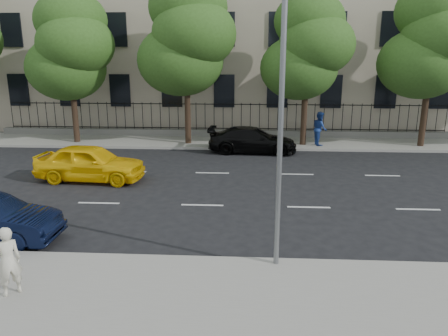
% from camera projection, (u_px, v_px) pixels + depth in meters
% --- Properties ---
extents(ground, '(120.00, 120.00, 0.00)m').
position_uv_depth(ground, '(194.00, 232.00, 14.11)').
color(ground, black).
rests_on(ground, ground).
extents(near_sidewalk, '(60.00, 4.00, 0.15)m').
position_uv_depth(near_sidewalk, '(173.00, 297.00, 10.24)').
color(near_sidewalk, gray).
rests_on(near_sidewalk, ground).
extents(far_sidewalk, '(60.00, 4.00, 0.15)m').
position_uv_depth(far_sidewalk, '(222.00, 142.00, 27.59)').
color(far_sidewalk, gray).
rests_on(far_sidewalk, ground).
extents(lane_markings, '(49.60, 4.62, 0.01)m').
position_uv_depth(lane_markings, '(208.00, 187.00, 18.69)').
color(lane_markings, silver).
rests_on(lane_markings, ground).
extents(masonry_building, '(34.60, 12.11, 18.50)m').
position_uv_depth(masonry_building, '(229.00, 6.00, 33.88)').
color(masonry_building, '#C5B49D').
rests_on(masonry_building, ground).
extents(iron_fence, '(30.00, 0.50, 2.20)m').
position_uv_depth(iron_fence, '(223.00, 128.00, 29.08)').
color(iron_fence, slate).
rests_on(iron_fence, far_sidewalk).
extents(street_light, '(0.25, 3.32, 8.05)m').
position_uv_depth(street_light, '(281.00, 72.00, 10.93)').
color(street_light, slate).
rests_on(street_light, near_sidewalk).
extents(tree_b, '(5.53, 5.12, 8.97)m').
position_uv_depth(tree_b, '(71.00, 47.00, 25.97)').
color(tree_b, '#382619').
rests_on(tree_b, far_sidewalk).
extents(tree_c, '(5.89, 5.50, 9.80)m').
position_uv_depth(tree_c, '(187.00, 37.00, 25.43)').
color(tree_c, '#382619').
rests_on(tree_c, far_sidewalk).
extents(tree_d, '(5.34, 4.94, 8.84)m').
position_uv_depth(tree_d, '(308.00, 47.00, 25.19)').
color(tree_d, '#382619').
rests_on(tree_d, far_sidewalk).
extents(tree_e, '(5.71, 5.31, 9.46)m').
position_uv_depth(tree_e, '(432.00, 41.00, 24.70)').
color(tree_e, '#382619').
rests_on(tree_e, far_sidewalk).
extents(yellow_taxi, '(4.95, 2.29, 1.64)m').
position_uv_depth(yellow_taxi, '(90.00, 163.00, 19.48)').
color(yellow_taxi, yellow).
rests_on(yellow_taxi, ground).
extents(black_sedan, '(5.09, 2.25, 1.45)m').
position_uv_depth(black_sedan, '(252.00, 140.00, 24.90)').
color(black_sedan, black).
rests_on(black_sedan, ground).
extents(woman_near, '(0.72, 0.71, 1.67)m').
position_uv_depth(woman_near, '(8.00, 261.00, 10.02)').
color(woman_near, beige).
rests_on(woman_near, near_sidewalk).
extents(pedestrian_far, '(0.88, 1.06, 2.01)m').
position_uv_depth(pedestrian_far, '(320.00, 128.00, 26.10)').
color(pedestrian_far, navy).
rests_on(pedestrian_far, far_sidewalk).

